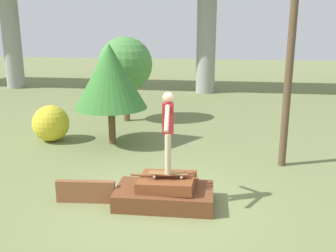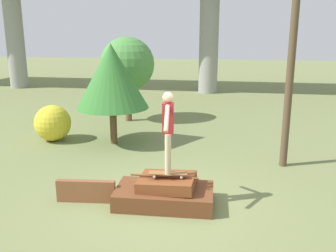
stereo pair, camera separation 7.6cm
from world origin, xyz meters
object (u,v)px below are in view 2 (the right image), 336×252
utility_pole (294,27)px  skateboard (168,173)px  bush_yellow_flowering (53,123)px  skater (168,127)px  tree_behind_left (127,65)px  tree_behind_right (112,76)px

utility_pole → skateboard: bearing=-133.6°
bush_yellow_flowering → skater: bearing=-41.7°
tree_behind_left → bush_yellow_flowering: tree_behind_left is taller
skateboard → skater: size_ratio=0.48×
tree_behind_right → skateboard: bearing=-58.8°
utility_pole → tree_behind_right: 5.58m
skateboard → tree_behind_left: tree_behind_left is taller
utility_pole → skater: bearing=-133.6°
skateboard → tree_behind_left: 7.96m
utility_pole → tree_behind_left: bearing=141.8°
skater → tree_behind_left: tree_behind_left is taller
tree_behind_left → bush_yellow_flowering: bearing=-119.0°
tree_behind_right → bush_yellow_flowering: bearing=-179.5°
utility_pole → tree_behind_right: bearing=166.7°
skateboard → utility_pole: 4.97m
skateboard → tree_behind_right: size_ratio=0.26×
skateboard → skater: (0.00, -0.00, 1.01)m
tree_behind_left → skateboard: bearing=-68.6°
skateboard → bush_yellow_flowering: 6.16m
skateboard → skater: 1.01m
skater → tree_behind_left: 7.82m
utility_pole → bush_yellow_flowering: bearing=170.6°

